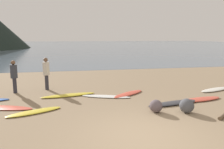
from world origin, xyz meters
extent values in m
cube|color=#8C7559|center=(0.00, 10.00, -0.10)|extent=(120.00, 120.00, 0.20)
cube|color=slate|center=(0.00, 62.06, 0.00)|extent=(140.00, 100.00, 0.01)
ellipsoid|color=#D84C38|center=(-4.75, 3.32, 0.03)|extent=(2.71, 1.30, 0.06)
ellipsoid|color=yellow|center=(-3.34, 2.55, 0.04)|extent=(2.01, 1.22, 0.07)
ellipsoid|color=yellow|center=(-2.13, 4.62, 0.04)|extent=(2.55, 0.92, 0.08)
ellipsoid|color=white|center=(-0.43, 4.11, 0.03)|extent=(2.28, 1.18, 0.06)
ellipsoid|color=#D84C38|center=(0.69, 4.33, 0.04)|extent=(1.89, 1.52, 0.09)
ellipsoid|color=#333338|center=(2.18, 2.55, 0.05)|extent=(2.54, 0.96, 0.10)
ellipsoid|color=#D84C38|center=(3.60, 2.86, 0.04)|extent=(2.03, 0.86, 0.09)
ellipsoid|color=silver|center=(5.32, 4.32, 0.04)|extent=(2.12, 1.16, 0.08)
cylinder|color=#2D2D38|center=(-3.24, 6.09, 0.39)|extent=(0.19, 0.19, 0.78)
cylinder|color=beige|center=(-3.24, 6.09, 1.12)|extent=(0.34, 0.34, 0.68)
sphere|color=brown|center=(-3.24, 6.09, 1.57)|extent=(0.22, 0.22, 0.22)
cylinder|color=#2D2D38|center=(-4.71, 5.69, 0.38)|extent=(0.18, 0.18, 0.75)
cylinder|color=#333842|center=(-4.71, 5.69, 1.08)|extent=(0.33, 0.33, 0.65)
sphere|color=brown|center=(-4.71, 5.69, 1.51)|extent=(0.21, 0.21, 0.21)
sphere|color=#594C51|center=(1.04, 1.77, 0.24)|extent=(0.47, 0.47, 0.47)
sphere|color=#4B4C51|center=(2.13, 1.53, 0.26)|extent=(0.53, 0.53, 0.53)
camera|label=1|loc=(-1.97, -5.45, 2.77)|focal=34.97mm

